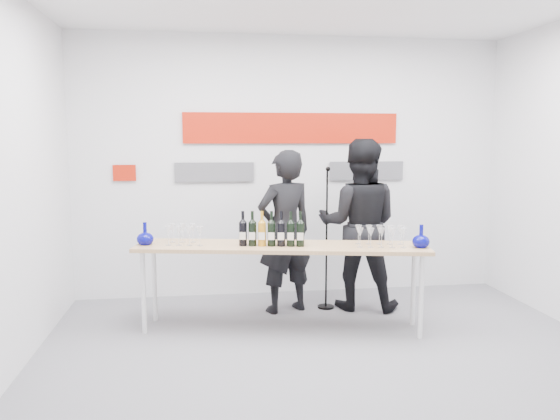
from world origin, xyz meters
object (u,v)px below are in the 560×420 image
(tasting_table, at_px, (282,251))
(presenter_right, at_px, (359,225))
(presenter_left, at_px, (285,232))
(mic_stand, at_px, (326,266))

(tasting_table, height_order, presenter_right, presenter_right)
(presenter_left, height_order, presenter_right, presenter_right)
(tasting_table, bearing_deg, presenter_right, 42.72)
(presenter_left, bearing_deg, presenter_right, 161.16)
(presenter_left, relative_size, presenter_right, 0.94)
(presenter_right, distance_m, mic_stand, 0.57)
(tasting_table, relative_size, mic_stand, 1.83)
(tasting_table, height_order, mic_stand, mic_stand)
(mic_stand, bearing_deg, presenter_left, -157.83)
(mic_stand, bearing_deg, tasting_table, -116.91)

